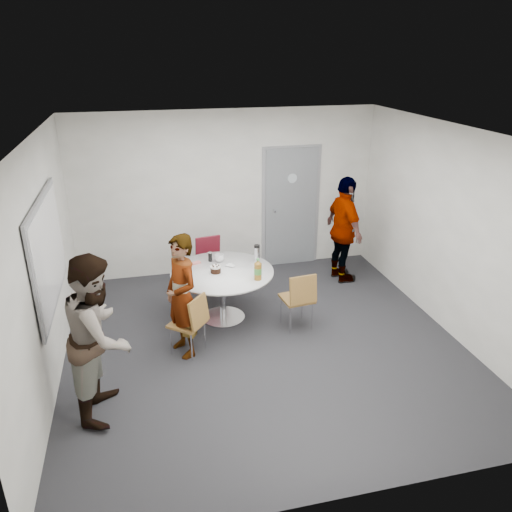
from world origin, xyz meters
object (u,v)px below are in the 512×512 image
object	(u,v)px
chair_far	(210,259)
person_left	(99,336)
table	(224,277)
chair_near_left	(192,320)
person_main	(182,296)
person_right	(344,230)
chair_near_right	(300,296)
door	(291,208)
whiteboard	(48,252)

from	to	relation	value
chair_far	person_left	world-z (taller)	person_left
table	chair_far	bearing A→B (deg)	93.15
chair_near_left	person_main	size ratio (longest dim) A/B	0.51
table	person_left	distance (m)	2.24
table	person_right	distance (m)	2.26
chair_near_right	chair_near_left	bearing A→B (deg)	-176.73
door	chair_near_left	size ratio (longest dim) A/B	2.65
chair_near_right	person_right	bearing A→B (deg)	42.32
table	chair_near_left	size ratio (longest dim) A/B	1.77
person_main	person_right	xyz separation A→B (m)	(2.74, 1.54, 0.08)
whiteboard	table	distance (m)	2.31
person_right	chair_far	bearing A→B (deg)	80.61
door	person_main	distance (m)	3.23
chair_near_left	chair_near_right	distance (m)	1.49
chair_far	person_main	size ratio (longest dim) A/B	0.55
door	whiteboard	xyz separation A→B (m)	(-3.56, -2.28, 0.42)
chair_far	chair_near_left	bearing A→B (deg)	65.85
whiteboard	person_main	size ratio (longest dim) A/B	1.21
chair_near_right	whiteboard	bearing A→B (deg)	174.49
whiteboard	table	size ratio (longest dim) A/B	1.34
chair_near_right	person_left	distance (m)	2.72
door	chair_far	size ratio (longest dim) A/B	2.45
chair_far	door	bearing A→B (deg)	-162.81
chair_near_right	chair_far	xyz separation A→B (m)	(-0.98, 1.49, 0.02)
person_main	person_right	world-z (taller)	person_right
table	chair_far	size ratio (longest dim) A/B	1.64
whiteboard	chair_near_right	distance (m)	3.16
whiteboard	chair_near_left	xyz separation A→B (m)	(1.54, -0.20, -0.97)
person_left	person_right	size ratio (longest dim) A/B	1.02
person_main	chair_near_left	bearing A→B (deg)	38.21
door	table	size ratio (longest dim) A/B	1.50
person_main	chair_far	bearing A→B (deg)	138.32
chair_near_left	chair_far	bearing A→B (deg)	23.84
table	chair_far	distance (m)	0.97
chair_near_left	person_left	bearing A→B (deg)	167.92
chair_near_left	chair_far	size ratio (longest dim) A/B	0.92
chair_near_left	chair_near_right	size ratio (longest dim) A/B	0.96
chair_near_right	person_main	xyz separation A→B (m)	(-1.57, -0.20, 0.28)
table	person_left	size ratio (longest dim) A/B	0.80
person_right	chair_near_left	bearing A→B (deg)	115.72
person_main	person_right	distance (m)	3.15
whiteboard	person_main	xyz separation A→B (m)	(1.44, -0.14, -0.66)
person_right	person_main	bearing A→B (deg)	113.85
chair_near_left	person_main	distance (m)	0.33
chair_near_left	person_left	world-z (taller)	person_left
door	person_left	world-z (taller)	door
door	person_left	bearing A→B (deg)	-132.69
whiteboard	table	world-z (taller)	whiteboard
chair_near_left	person_main	xyz separation A→B (m)	(-0.10, 0.06, 0.30)
chair_near_left	whiteboard	bearing A→B (deg)	122.17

